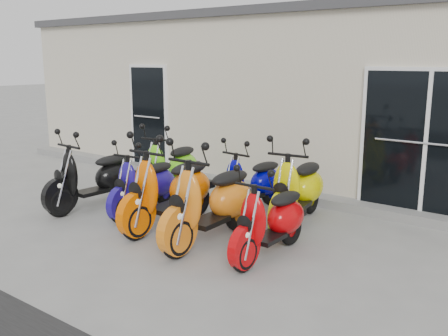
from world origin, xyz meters
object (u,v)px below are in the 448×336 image
(scooter_front_black, at_px, (93,168))
(scooter_front_blue, at_px, (145,176))
(scooter_front_red, at_px, (271,210))
(scooter_front_orange_a, at_px, (170,179))
(scooter_back_blue, at_px, (251,174))
(scooter_back_green, at_px, (170,159))
(scooter_back_yellow, at_px, (298,179))
(scooter_front_orange_b, at_px, (211,190))

(scooter_front_black, relative_size, scooter_front_blue, 1.10)
(scooter_front_blue, xyz_separation_m, scooter_front_red, (2.54, -0.35, -0.00))
(scooter_front_orange_a, bearing_deg, scooter_back_blue, 68.59)
(scooter_back_green, distance_m, scooter_back_yellow, 2.58)
(scooter_back_blue, relative_size, scooter_back_yellow, 0.89)
(scooter_front_orange_a, bearing_deg, scooter_front_orange_b, -9.48)
(scooter_front_orange_b, height_order, scooter_back_green, scooter_front_orange_b)
(scooter_front_orange_a, distance_m, scooter_back_green, 1.72)
(scooter_front_red, distance_m, scooter_back_yellow, 1.39)
(scooter_front_blue, height_order, scooter_front_red, scooter_front_blue)
(scooter_front_black, relative_size, scooter_front_orange_b, 0.92)
(scooter_front_black, bearing_deg, scooter_front_orange_a, 6.03)
(scooter_front_black, relative_size, scooter_back_yellow, 0.98)
(scooter_front_black, bearing_deg, scooter_back_yellow, 27.14)
(scooter_front_red, relative_size, scooter_back_green, 0.90)
(scooter_front_orange_b, relative_size, scooter_back_blue, 1.19)
(scooter_front_blue, distance_m, scooter_back_green, 1.09)
(scooter_back_blue, bearing_deg, scooter_front_orange_a, -105.09)
(scooter_front_blue, bearing_deg, scooter_back_green, 104.60)
(scooter_front_orange_a, relative_size, scooter_front_red, 1.19)
(scooter_front_orange_a, bearing_deg, scooter_front_red, -3.22)
(scooter_front_orange_b, height_order, scooter_front_red, scooter_front_orange_b)
(scooter_back_yellow, bearing_deg, scooter_front_orange_b, -118.63)
(scooter_front_orange_a, relative_size, scooter_back_green, 1.08)
(scooter_front_orange_a, bearing_deg, scooter_front_black, -178.41)
(scooter_front_red, relative_size, scooter_back_blue, 0.99)
(scooter_front_blue, bearing_deg, scooter_front_black, -167.55)
(scooter_front_orange_b, xyz_separation_m, scooter_back_blue, (-0.35, 1.49, -0.12))
(scooter_front_orange_a, xyz_separation_m, scooter_back_blue, (0.52, 1.34, -0.11))
(scooter_back_yellow, bearing_deg, scooter_front_blue, -162.86)
(scooter_back_blue, bearing_deg, scooter_back_yellow, -0.26)
(scooter_front_black, height_order, scooter_front_red, scooter_front_black)
(scooter_front_black, distance_m, scooter_front_blue, 0.93)
(scooter_front_black, xyz_separation_m, scooter_front_orange_a, (1.66, 0.05, 0.05))
(scooter_back_yellow, bearing_deg, scooter_front_red, -82.52)
(scooter_front_orange_a, bearing_deg, scooter_back_yellow, 41.14)
(scooter_front_blue, xyz_separation_m, scooter_front_orange_a, (0.77, -0.25, 0.11))
(scooter_front_orange_a, relative_size, scooter_front_orange_b, 0.99)
(scooter_front_black, distance_m, scooter_front_orange_a, 1.66)
(scooter_front_black, distance_m, scooter_front_orange_b, 2.53)
(scooter_front_red, bearing_deg, scooter_front_orange_b, -176.67)
(scooter_front_black, height_order, scooter_front_orange_a, scooter_front_orange_a)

